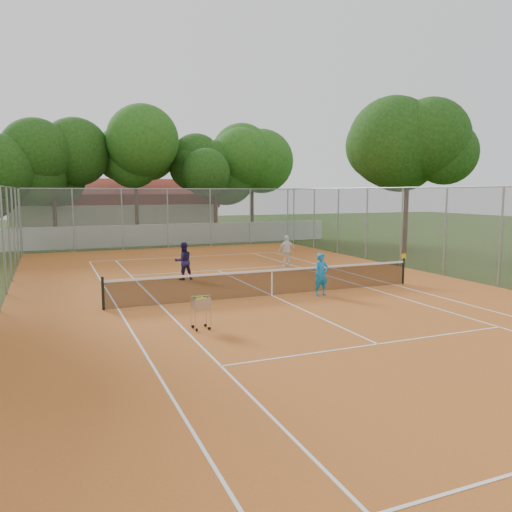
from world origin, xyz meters
name	(u,v)px	position (x,y,z in m)	size (l,w,h in m)	color
ground	(272,296)	(0.00, 0.00, 0.00)	(120.00, 120.00, 0.00)	#1E380F
court_pad	(272,296)	(0.00, 0.00, 0.01)	(18.00, 34.00, 0.02)	#B86123
court_lines	(272,295)	(0.00, 0.00, 0.02)	(10.98, 23.78, 0.01)	white
tennis_net	(272,282)	(0.00, 0.00, 0.51)	(11.88, 0.10, 0.98)	black
perimeter_fence	(272,242)	(0.00, 0.00, 2.00)	(18.00, 34.00, 4.00)	slate
boundary_wall	(162,235)	(0.00, 19.00, 0.75)	(26.00, 0.30, 1.50)	white
clubhouse	(115,210)	(-2.00, 29.00, 2.20)	(16.40, 9.00, 4.40)	beige
tropical_trees	(152,176)	(0.00, 22.00, 5.00)	(29.00, 19.00, 10.00)	#13360D
player_near	(321,274)	(1.67, -0.69, 0.80)	(0.57, 0.37, 1.56)	#1677BE
player_far_left	(183,261)	(-2.15, 4.49, 0.83)	(0.79, 0.61, 1.62)	#1D1644
player_far_right	(287,251)	(3.70, 6.30, 0.82)	(0.93, 0.39, 1.59)	white
ball_hopper	(201,312)	(-3.68, -3.40, 0.52)	(0.48, 0.48, 1.00)	#ADAEB4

